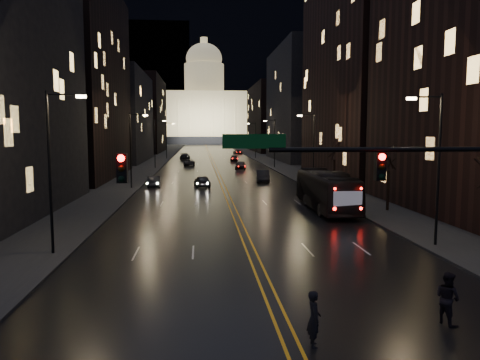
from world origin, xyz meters
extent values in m
plane|color=black|center=(0.00, 0.00, 0.00)|extent=(900.00, 900.00, 0.00)
cube|color=black|center=(0.00, 130.00, 0.01)|extent=(20.00, 320.00, 0.02)
cube|color=black|center=(-14.00, 130.00, 0.08)|extent=(8.00, 320.00, 0.16)
cube|color=black|center=(14.00, 130.00, 0.08)|extent=(8.00, 320.00, 0.16)
cube|color=orange|center=(0.00, 130.00, 0.03)|extent=(0.62, 320.00, 0.01)
cube|color=black|center=(-21.00, 54.00, 14.00)|extent=(12.00, 30.00, 28.00)
cube|color=black|center=(-21.00, 92.00, 10.00)|extent=(12.00, 34.00, 20.00)
cube|color=black|center=(-21.00, 140.00, 12.00)|extent=(12.00, 40.00, 24.00)
cube|color=black|center=(21.00, 50.00, 19.00)|extent=(12.00, 30.00, 38.00)
cube|color=black|center=(21.00, 92.00, 13.00)|extent=(12.00, 34.00, 26.00)
cube|color=black|center=(21.00, 140.00, 11.00)|extent=(12.00, 40.00, 22.00)
cube|color=black|center=(40.00, 380.00, 65.00)|extent=(520.00, 60.00, 130.00)
cube|color=black|center=(0.00, 250.00, 2.00)|extent=(90.00, 50.00, 4.00)
cube|color=#FFE293|center=(0.00, 250.00, 16.00)|extent=(80.00, 36.00, 24.00)
cylinder|color=#D4C088|center=(0.00, 250.00, 36.00)|extent=(22.00, 22.00, 16.00)
ellipsoid|color=#D4C088|center=(0.00, 250.00, 47.00)|extent=(20.00, 20.00, 17.00)
cylinder|color=#FFE293|center=(0.00, 250.00, 55.50)|extent=(4.00, 4.00, 6.00)
cylinder|color=black|center=(5.50, 0.00, 6.20)|extent=(12.00, 0.18, 0.18)
cube|color=black|center=(-5.50, 0.00, 5.60)|extent=(0.35, 0.30, 1.00)
cube|color=black|center=(3.50, 0.00, 5.60)|extent=(0.35, 0.30, 1.00)
sphere|color=#FF0705|center=(-5.50, -0.18, 5.95)|extent=(0.24, 0.24, 0.24)
sphere|color=#FF0705|center=(3.50, -0.18, 5.95)|extent=(0.24, 0.24, 0.24)
cube|color=#053F14|center=(-1.00, 0.00, 6.50)|extent=(2.20, 0.06, 0.50)
cylinder|color=black|center=(11.00, 10.00, 4.50)|extent=(0.16, 0.16, 9.00)
cylinder|color=black|center=(10.10, 10.00, 8.80)|extent=(1.80, 0.10, 0.10)
cube|color=#FFD599|center=(9.20, 10.00, 8.70)|extent=(0.50, 0.25, 0.15)
cylinder|color=black|center=(-11.00, 10.00, 4.50)|extent=(0.16, 0.16, 9.00)
cylinder|color=black|center=(-10.10, 10.00, 8.80)|extent=(1.80, 0.10, 0.10)
cube|color=#FFD599|center=(-9.20, 10.00, 8.70)|extent=(0.50, 0.25, 0.15)
cylinder|color=black|center=(11.00, 40.00, 4.50)|extent=(0.16, 0.16, 9.00)
cylinder|color=black|center=(10.10, 40.00, 8.80)|extent=(1.80, 0.10, 0.10)
cube|color=#FFD599|center=(9.20, 40.00, 8.70)|extent=(0.50, 0.25, 0.15)
cylinder|color=black|center=(-11.00, 40.00, 4.50)|extent=(0.16, 0.16, 9.00)
cylinder|color=black|center=(-10.10, 40.00, 8.80)|extent=(1.80, 0.10, 0.10)
cube|color=#FFD599|center=(-9.20, 40.00, 8.70)|extent=(0.50, 0.25, 0.15)
cylinder|color=black|center=(11.00, 70.00, 4.50)|extent=(0.16, 0.16, 9.00)
cylinder|color=black|center=(10.10, 70.00, 8.80)|extent=(1.80, 0.10, 0.10)
cube|color=#FFD599|center=(9.20, 70.00, 8.70)|extent=(0.50, 0.25, 0.15)
cylinder|color=black|center=(-11.00, 70.00, 4.50)|extent=(0.16, 0.16, 9.00)
cylinder|color=black|center=(-10.10, 70.00, 8.80)|extent=(1.80, 0.10, 0.10)
cube|color=#FFD599|center=(-9.20, 70.00, 8.70)|extent=(0.50, 0.25, 0.15)
cylinder|color=black|center=(11.00, 100.00, 4.50)|extent=(0.16, 0.16, 9.00)
cylinder|color=black|center=(10.10, 100.00, 8.80)|extent=(1.80, 0.10, 0.10)
cube|color=#FFD599|center=(9.20, 100.00, 8.70)|extent=(0.50, 0.25, 0.15)
cylinder|color=black|center=(-11.00, 100.00, 4.50)|extent=(0.16, 0.16, 9.00)
cylinder|color=black|center=(-10.10, 100.00, 8.80)|extent=(1.80, 0.10, 0.10)
cube|color=#FFD599|center=(-9.20, 100.00, 8.70)|extent=(0.50, 0.25, 0.15)
cylinder|color=black|center=(13.00, 22.00, 1.75)|extent=(0.24, 0.24, 3.50)
cylinder|color=black|center=(13.00, 38.00, 1.75)|extent=(0.24, 0.24, 3.50)
imported|color=black|center=(8.10, 23.58, 1.70)|extent=(3.01, 12.25, 3.40)
imported|color=black|center=(-2.59, 41.11, 0.73)|extent=(2.23, 4.45, 1.46)
imported|color=black|center=(-8.50, 41.63, 0.70)|extent=(1.81, 4.38, 1.41)
imported|color=black|center=(-4.93, 77.34, 0.65)|extent=(2.18, 4.70, 1.30)
imported|color=black|center=(-6.45, 97.67, 0.80)|extent=(2.46, 5.61, 1.60)
imported|color=black|center=(5.60, 46.29, 0.81)|extent=(2.16, 5.04, 1.62)
imported|color=black|center=(4.40, 66.98, 0.78)|extent=(2.44, 4.80, 1.57)
imported|color=black|center=(4.96, 90.04, 0.65)|extent=(2.19, 4.63, 1.30)
imported|color=black|center=(8.50, 122.83, 0.64)|extent=(2.61, 4.83, 1.29)
imported|color=black|center=(0.70, -2.00, 0.91)|extent=(0.46, 0.68, 1.83)
imported|color=black|center=(5.86, -0.67, 0.95)|extent=(0.79, 1.04, 1.90)
camera|label=1|loc=(-2.88, -16.05, 6.85)|focal=35.00mm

